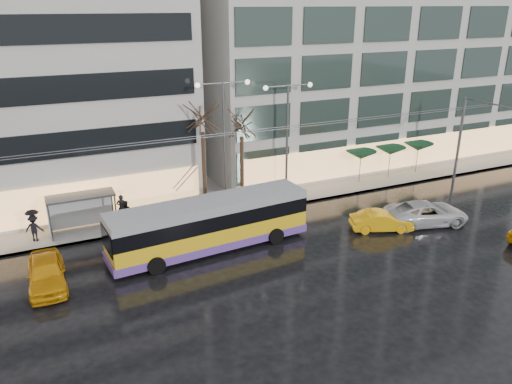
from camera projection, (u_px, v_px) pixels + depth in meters
ground at (264, 283)px, 26.83m from camera, size 140.00×140.00×0.00m
sidewalk at (211, 192)px, 39.48m from camera, size 80.00×10.00×0.15m
kerb at (235, 215)px, 35.27m from camera, size 80.00×0.10×0.15m
building_right at (362, 20)px, 45.87m from camera, size 32.00×14.00×25.00m
trolleybus at (210, 226)px, 29.98m from camera, size 12.44×5.05×5.70m
catenary at (226, 164)px, 32.45m from camera, size 42.24×5.12×7.00m
bus_shelter at (75, 205)px, 31.95m from camera, size 4.20×1.60×2.51m
street_lamp_near at (224, 127)px, 34.65m from camera, size 3.96×0.36×9.03m
street_lamp_far at (287, 124)px, 36.70m from camera, size 3.96×0.36×8.53m
tree_a at (202, 113)px, 33.85m from camera, size 3.20×3.20×8.40m
tree_b at (241, 119)px, 35.43m from camera, size 3.20×3.20×7.70m
parasol_a at (361, 155)px, 40.75m from camera, size 2.50×2.50×2.65m
parasol_b at (390, 151)px, 41.92m from camera, size 2.50×2.50×2.65m
parasol_c at (418, 147)px, 43.09m from camera, size 2.50×2.50×2.65m
taxi_a at (46, 273)px, 26.25m from camera, size 1.94×4.69×1.59m
taxi_b at (381, 221)px, 32.81m from camera, size 4.27×2.76×1.33m
sedan_silver at (426, 213)px, 33.74m from camera, size 6.05×3.88×1.55m
pedestrian_a at (121, 201)px, 33.71m from camera, size 1.23×1.24×2.19m
pedestrian_b at (126, 213)px, 33.09m from camera, size 0.96×0.81×1.76m
pedestrian_c at (34, 224)px, 30.85m from camera, size 1.27×1.06×2.11m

